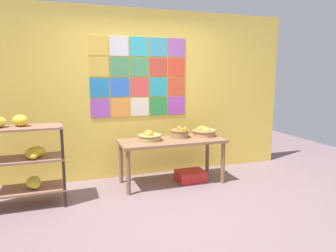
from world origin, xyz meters
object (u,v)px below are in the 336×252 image
Objects in this scene: fruit_basket_left at (150,136)px; display_table at (172,145)px; fruit_basket_right at (204,132)px; fruit_basket_centre at (180,132)px; banana_shelf_unit at (25,156)px; produce_crate_under_table at (191,176)px.

display_table is at bearing -7.79° from fruit_basket_left.
fruit_basket_centre is (-0.40, 0.01, 0.01)m from fruit_basket_right.
display_table is (1.98, 0.18, -0.05)m from banana_shelf_unit.
fruit_basket_centre reaches higher than fruit_basket_left.
fruit_basket_left is (-0.50, -0.06, -0.01)m from fruit_basket_centre.
fruit_basket_right is (0.58, 0.10, 0.15)m from display_table.
banana_shelf_unit is 3.98× the size of fruit_basket_centre.
fruit_basket_centre is (2.16, 0.29, 0.11)m from banana_shelf_unit.
produce_crate_under_table is at bearing -5.91° from fruit_basket_left.
fruit_basket_centre is 0.69m from produce_crate_under_table.
banana_shelf_unit reaches higher than produce_crate_under_table.
fruit_basket_right is at bearing 6.35° from banana_shelf_unit.
fruit_basket_centre is at bearing 135.28° from produce_crate_under_table.
banana_shelf_unit is 0.73× the size of display_table.
fruit_basket_left is (1.65, 0.23, 0.10)m from banana_shelf_unit.
banana_shelf_unit is at bearing -172.28° from fruit_basket_centre.
produce_crate_under_table is at bearing -156.19° from fruit_basket_right.
display_table is 0.36m from fruit_basket_left.
fruit_basket_left is at bearing 174.09° from produce_crate_under_table.
banana_shelf_unit is 2.67× the size of produce_crate_under_table.
banana_shelf_unit is at bearing -172.10° from fruit_basket_left.
fruit_basket_centre is at bearing 32.00° from display_table.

